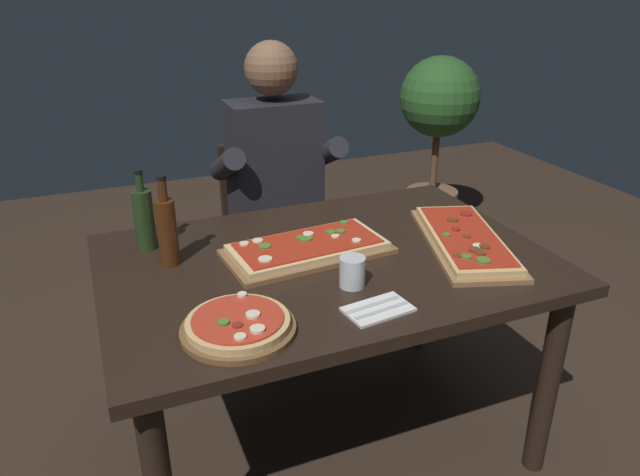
{
  "coord_description": "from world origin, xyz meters",
  "views": [
    {
      "loc": [
        -0.66,
        -1.56,
        1.58
      ],
      "look_at": [
        0.0,
        0.05,
        0.79
      ],
      "focal_mm": 33.12,
      "sensor_mm": 36.0,
      "label": 1
    }
  ],
  "objects_px": {
    "oil_bottle_amber": "(167,230)",
    "pizza_rectangular_left": "(465,240)",
    "seated_diner": "(278,184)",
    "diner_chair": "(272,228)",
    "pizza_round_far": "(238,325)",
    "pizza_rectangular_front": "(308,248)",
    "wine_bottle_dark": "(144,218)",
    "potted_plant_corner": "(438,123)",
    "tumbler_near_camera": "(353,272)",
    "dining_table": "(326,284)"
  },
  "relations": [
    {
      "from": "potted_plant_corner",
      "to": "tumbler_near_camera",
      "type": "bearing_deg",
      "value": -129.14
    },
    {
      "from": "wine_bottle_dark",
      "to": "dining_table",
      "type": "bearing_deg",
      "value": -29.83
    },
    {
      "from": "tumbler_near_camera",
      "to": "diner_chair",
      "type": "height_order",
      "value": "diner_chair"
    },
    {
      "from": "pizza_rectangular_front",
      "to": "pizza_round_far",
      "type": "height_order",
      "value": "same"
    },
    {
      "from": "potted_plant_corner",
      "to": "seated_diner",
      "type": "bearing_deg",
      "value": -149.4
    },
    {
      "from": "potted_plant_corner",
      "to": "diner_chair",
      "type": "bearing_deg",
      "value": -153.48
    },
    {
      "from": "seated_diner",
      "to": "pizza_rectangular_left",
      "type": "bearing_deg",
      "value": -65.22
    },
    {
      "from": "pizza_rectangular_front",
      "to": "diner_chair",
      "type": "xyz_separation_m",
      "value": [
        0.13,
        0.8,
        -0.27
      ]
    },
    {
      "from": "seated_diner",
      "to": "diner_chair",
      "type": "bearing_deg",
      "value": 90.0
    },
    {
      "from": "tumbler_near_camera",
      "to": "potted_plant_corner",
      "type": "bearing_deg",
      "value": 50.86
    },
    {
      "from": "dining_table",
      "to": "oil_bottle_amber",
      "type": "distance_m",
      "value": 0.53
    },
    {
      "from": "diner_chair",
      "to": "wine_bottle_dark",
      "type": "bearing_deg",
      "value": -137.19
    },
    {
      "from": "dining_table",
      "to": "oil_bottle_amber",
      "type": "height_order",
      "value": "oil_bottle_amber"
    },
    {
      "from": "wine_bottle_dark",
      "to": "oil_bottle_amber",
      "type": "relative_size",
      "value": 0.93
    },
    {
      "from": "oil_bottle_amber",
      "to": "potted_plant_corner",
      "type": "height_order",
      "value": "potted_plant_corner"
    },
    {
      "from": "pizza_rectangular_left",
      "to": "tumbler_near_camera",
      "type": "xyz_separation_m",
      "value": [
        -0.46,
        -0.11,
        0.03
      ]
    },
    {
      "from": "wine_bottle_dark",
      "to": "diner_chair",
      "type": "relative_size",
      "value": 0.31
    },
    {
      "from": "diner_chair",
      "to": "seated_diner",
      "type": "xyz_separation_m",
      "value": [
        -0.0,
        -0.12,
        0.26
      ]
    },
    {
      "from": "pizza_rectangular_front",
      "to": "diner_chair",
      "type": "bearing_deg",
      "value": 80.8
    },
    {
      "from": "wine_bottle_dark",
      "to": "potted_plant_corner",
      "type": "xyz_separation_m",
      "value": [
        1.9,
        1.21,
        -0.12
      ]
    },
    {
      "from": "dining_table",
      "to": "wine_bottle_dark",
      "type": "xyz_separation_m",
      "value": [
        -0.52,
        0.3,
        0.2
      ]
    },
    {
      "from": "seated_diner",
      "to": "oil_bottle_amber",
      "type": "bearing_deg",
      "value": -133.4
    },
    {
      "from": "pizza_rectangular_left",
      "to": "oil_bottle_amber",
      "type": "distance_m",
      "value": 0.97
    },
    {
      "from": "pizza_rectangular_front",
      "to": "pizza_round_far",
      "type": "xyz_separation_m",
      "value": [
        -0.33,
        -0.36,
        -0.0
      ]
    },
    {
      "from": "dining_table",
      "to": "pizza_round_far",
      "type": "bearing_deg",
      "value": -140.55
    },
    {
      "from": "oil_bottle_amber",
      "to": "tumbler_near_camera",
      "type": "distance_m",
      "value": 0.59
    },
    {
      "from": "pizza_round_far",
      "to": "oil_bottle_amber",
      "type": "height_order",
      "value": "oil_bottle_amber"
    },
    {
      "from": "oil_bottle_amber",
      "to": "potted_plant_corner",
      "type": "distance_m",
      "value": 2.3
    },
    {
      "from": "pizza_rectangular_front",
      "to": "potted_plant_corner",
      "type": "distance_m",
      "value": 2.03
    },
    {
      "from": "dining_table",
      "to": "diner_chair",
      "type": "xyz_separation_m",
      "value": [
        0.09,
        0.86,
        -0.16
      ]
    },
    {
      "from": "diner_chair",
      "to": "tumbler_near_camera",
      "type": "bearing_deg",
      "value": -94.59
    },
    {
      "from": "pizza_rectangular_front",
      "to": "oil_bottle_amber",
      "type": "bearing_deg",
      "value": 166.94
    },
    {
      "from": "diner_chair",
      "to": "pizza_round_far",
      "type": "bearing_deg",
      "value": -111.55
    },
    {
      "from": "tumbler_near_camera",
      "to": "pizza_round_far",
      "type": "bearing_deg",
      "value": -163.65
    },
    {
      "from": "dining_table",
      "to": "oil_bottle_amber",
      "type": "relative_size",
      "value": 4.82
    },
    {
      "from": "pizza_rectangular_left",
      "to": "wine_bottle_dark",
      "type": "xyz_separation_m",
      "value": [
        -0.98,
        0.38,
        0.09
      ]
    },
    {
      "from": "dining_table",
      "to": "seated_diner",
      "type": "relative_size",
      "value": 1.05
    },
    {
      "from": "pizza_rectangular_front",
      "to": "pizza_round_far",
      "type": "bearing_deg",
      "value": -132.58
    },
    {
      "from": "oil_bottle_amber",
      "to": "pizza_rectangular_left",
      "type": "bearing_deg",
      "value": -14.24
    },
    {
      "from": "pizza_rectangular_front",
      "to": "pizza_rectangular_left",
      "type": "bearing_deg",
      "value": -15.22
    },
    {
      "from": "pizza_rectangular_left",
      "to": "wine_bottle_dark",
      "type": "relative_size",
      "value": 2.29
    },
    {
      "from": "pizza_round_far",
      "to": "pizza_rectangular_front",
      "type": "bearing_deg",
      "value": 47.42
    },
    {
      "from": "oil_bottle_amber",
      "to": "diner_chair",
      "type": "xyz_separation_m",
      "value": [
        0.55,
        0.7,
        -0.37
      ]
    },
    {
      "from": "pizza_round_far",
      "to": "dining_table",
      "type": "bearing_deg",
      "value": 39.45
    },
    {
      "from": "wine_bottle_dark",
      "to": "oil_bottle_amber",
      "type": "bearing_deg",
      "value": -70.68
    },
    {
      "from": "pizza_round_far",
      "to": "seated_diner",
      "type": "bearing_deg",
      "value": 66.23
    },
    {
      "from": "diner_chair",
      "to": "potted_plant_corner",
      "type": "xyz_separation_m",
      "value": [
        1.3,
        0.65,
        0.24
      ]
    },
    {
      "from": "pizza_round_far",
      "to": "diner_chair",
      "type": "distance_m",
      "value": 1.28
    },
    {
      "from": "dining_table",
      "to": "pizza_rectangular_front",
      "type": "bearing_deg",
      "value": 128.63
    },
    {
      "from": "diner_chair",
      "to": "oil_bottle_amber",
      "type": "bearing_deg",
      "value": -128.12
    }
  ]
}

